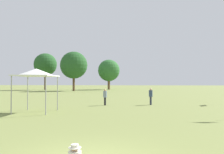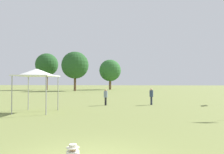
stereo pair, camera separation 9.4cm
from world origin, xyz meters
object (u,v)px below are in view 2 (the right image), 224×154
(person_standing_1, at_px, (106,96))
(distant_tree_0, at_px, (110,71))
(canopy_tent, at_px, (37,73))
(person_standing_0, at_px, (151,95))
(distant_tree_2, at_px, (47,65))
(distant_tree_1, at_px, (75,65))

(person_standing_1, relative_size, distant_tree_0, 0.17)
(person_standing_1, height_order, distant_tree_0, distant_tree_0)
(canopy_tent, bearing_deg, person_standing_1, 50.80)
(person_standing_0, relative_size, distant_tree_0, 0.18)
(distant_tree_2, bearing_deg, person_standing_1, -59.67)
(distant_tree_0, xyz_separation_m, distant_tree_2, (-17.75, -4.88, 1.53))
(person_standing_1, relative_size, canopy_tent, 0.48)
(distant_tree_0, bearing_deg, canopy_tent, -88.91)
(canopy_tent, xyz_separation_m, distant_tree_0, (-0.94, 49.56, 2.82))
(distant_tree_2, bearing_deg, distant_tree_1, -30.87)
(distant_tree_1, xyz_separation_m, distant_tree_2, (-10.16, 6.07, 0.71))
(person_standing_0, distance_m, person_standing_1, 4.44)
(distant_tree_0, distance_m, distant_tree_1, 13.35)
(canopy_tent, distance_m, distant_tree_1, 39.70)
(distant_tree_0, bearing_deg, person_standing_1, -83.20)
(person_standing_1, bearing_deg, distant_tree_1, 38.16)
(person_standing_0, xyz_separation_m, distant_tree_2, (-27.37, 38.47, 6.28))
(distant_tree_2, bearing_deg, distant_tree_0, 15.38)
(person_standing_1, distance_m, distant_tree_2, 46.04)
(person_standing_1, distance_m, distant_tree_1, 36.13)
(person_standing_1, distance_m, distant_tree_0, 44.82)
(distant_tree_0, xyz_separation_m, distant_tree_1, (-7.59, -10.95, 0.81))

